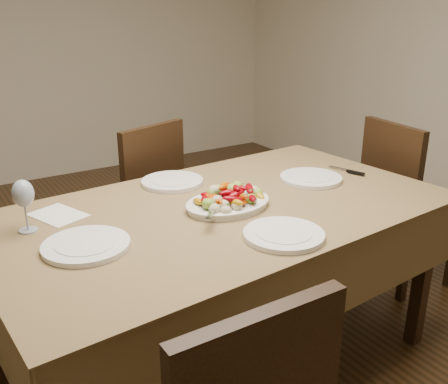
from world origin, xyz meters
The scene contains 15 objects.
floor centered at (0.00, 0.00, 0.00)m, with size 6.00×6.00×0.00m, color #352210.
wall_back centered at (0.00, 3.00, 1.40)m, with size 5.00×0.02×2.80m, color beige.
dining_table centered at (0.06, -0.12, 0.38)m, with size 1.84×1.04×0.76m, color brown.
chair_far centered at (0.03, 0.78, 0.47)m, with size 0.42×0.42×0.95m, color black, non-canonical shape.
chair_right centered at (1.36, -0.07, 0.47)m, with size 0.42×0.42×0.95m, color black, non-canonical shape.
serving_platter centered at (0.07, -0.14, 0.77)m, with size 0.35×0.26×0.02m, color white.
roasted_vegetables centered at (0.07, -0.14, 0.83)m, with size 0.29×0.19×0.09m, color #750209, non-canonical shape.
serving_spoon centered at (0.01, -0.18, 0.81)m, with size 0.28×0.06×0.03m, color #9EA0A8, non-canonical shape.
plate_left centered at (-0.52, -0.18, 0.77)m, with size 0.29×0.29×0.02m, color white.
plate_right centered at (0.58, -0.07, 0.77)m, with size 0.28×0.28×0.02m, color white.
plate_far centered at (0.02, 0.24, 0.77)m, with size 0.28×0.28×0.02m, color white.
plate_near centered at (0.08, -0.47, 0.77)m, with size 0.28×0.28×0.02m, color white.
wine_glass centered at (-0.65, 0.06, 0.86)m, with size 0.08×0.08×0.20m, color #8C99A5, non-canonical shape.
menu_card centered at (-0.52, 0.15, 0.76)m, with size 0.15×0.21×0.00m, color silver.
table_knife centered at (0.81, -0.08, 0.76)m, with size 0.02×0.20×0.01m, color #9EA0A8, non-canonical shape.
Camera 1 is at (-0.95, -1.68, 1.51)m, focal length 40.00 mm.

